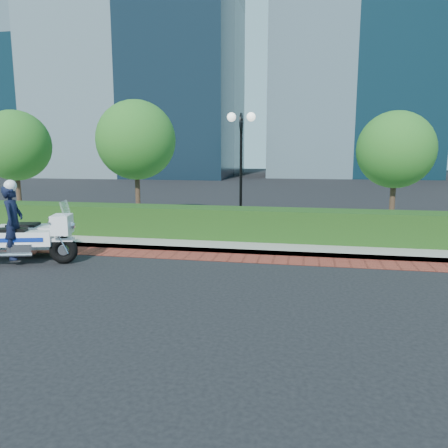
% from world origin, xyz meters
% --- Properties ---
extents(ground, '(120.00, 120.00, 0.00)m').
position_xyz_m(ground, '(0.00, 0.00, 0.00)').
color(ground, black).
rests_on(ground, ground).
extents(brick_strip, '(60.00, 1.00, 0.01)m').
position_xyz_m(brick_strip, '(0.00, 1.50, 0.01)').
color(brick_strip, maroon).
rests_on(brick_strip, ground).
extents(sidewalk, '(60.00, 8.00, 0.15)m').
position_xyz_m(sidewalk, '(0.00, 6.00, 0.07)').
color(sidewalk, gray).
rests_on(sidewalk, ground).
extents(hedge_main, '(18.00, 1.20, 1.00)m').
position_xyz_m(hedge_main, '(0.00, 3.60, 0.65)').
color(hedge_main, black).
rests_on(hedge_main, sidewalk).
extents(lamppost, '(1.02, 0.70, 4.21)m').
position_xyz_m(lamppost, '(1.00, 5.20, 2.96)').
color(lamppost, black).
rests_on(lamppost, sidewalk).
extents(tree_a, '(3.00, 3.00, 4.58)m').
position_xyz_m(tree_a, '(-9.00, 6.50, 3.22)').
color(tree_a, '#332319').
rests_on(tree_a, sidewalk).
extents(tree_b, '(3.20, 3.20, 4.89)m').
position_xyz_m(tree_b, '(-3.50, 6.50, 3.43)').
color(tree_b, '#332319').
rests_on(tree_b, sidewalk).
extents(tree_c, '(2.80, 2.80, 4.30)m').
position_xyz_m(tree_c, '(6.50, 6.50, 3.05)').
color(tree_c, '#332319').
rests_on(tree_c, sidewalk).
extents(tower_far_left, '(16.00, 14.00, 34.00)m').
position_xyz_m(tower_far_left, '(-36.00, 46.00, 17.00)').
color(tower_far_left, black).
rests_on(tower_far_left, ground).
extents(police_motorcycle, '(2.82, 2.04, 2.28)m').
position_xyz_m(police_motorcycle, '(-4.28, 0.10, 0.78)').
color(police_motorcycle, black).
rests_on(police_motorcycle, ground).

